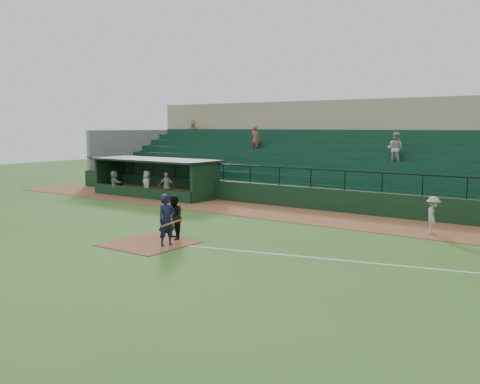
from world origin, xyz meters
The scene contains 12 objects.
ground centered at (0.00, 0.00, 0.00)m, with size 90.00×90.00×0.00m, color #335D1E.
warning_track centered at (0.00, 8.00, 0.01)m, with size 40.00×4.00×0.03m, color brown.
home_plate_dirt centered at (0.00, -1.00, 0.01)m, with size 3.00×3.00×0.03m, color brown.
foul_line centered at (8.00, 1.20, 0.01)m, with size 18.00×0.09×0.01m, color white.
stadium_structure centered at (0.00, 16.46, 2.30)m, with size 38.00×13.08×6.40m.
dugout centered at (-9.75, 9.56, 1.33)m, with size 8.90×3.20×2.42m.
batter_at_plate centered at (0.85, -0.90, 0.99)m, with size 1.11×0.81×1.98m.
umpire centered at (0.30, 0.07, 0.90)m, with size 0.87×0.68×1.80m, color black.
runner centered at (8.39, 7.10, 0.82)m, with size 1.03×0.59×1.59m, color #A49F99.
dugout_player_a centered at (-7.44, 7.76, 0.90)m, with size 1.02×0.43×1.75m, color gray.
dugout_player_b centered at (-9.40, 8.07, 0.89)m, with size 0.84×0.55×1.71m, color #A9A49E.
dugout_player_c centered at (-12.21, 7.86, 0.82)m, with size 1.47×0.47×1.59m, color #99938F.
Camera 1 is at (14.43, -15.05, 4.50)m, focal length 39.25 mm.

